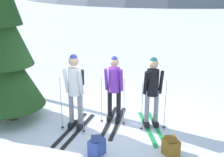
# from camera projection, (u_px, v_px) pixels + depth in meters

# --- Properties ---
(ground_plane) EXTENTS (400.00, 400.00, 0.00)m
(ground_plane) POSITION_uv_depth(u_px,v_px,m) (106.00, 127.00, 7.27)
(ground_plane) COLOR white
(skier_in_white) EXTENTS (1.01, 1.70, 1.80)m
(skier_in_white) POSITION_uv_depth(u_px,v_px,m) (75.00, 87.00, 6.89)
(skier_in_white) COLOR black
(skier_in_white) RESTS_ON ground
(skier_in_purple) EXTENTS (0.85, 1.76, 1.66)m
(skier_in_purple) POSITION_uv_depth(u_px,v_px,m) (114.00, 87.00, 7.25)
(skier_in_purple) COLOR black
(skier_in_purple) RESTS_ON ground
(skier_in_black) EXTENTS (0.61, 1.72, 1.71)m
(skier_in_black) POSITION_uv_depth(u_px,v_px,m) (152.00, 90.00, 6.96)
(skier_in_black) COLOR green
(skier_in_black) RESTS_ON ground
(pine_tree_mid) EXTENTS (1.65, 1.65, 3.99)m
(pine_tree_mid) POSITION_uv_depth(u_px,v_px,m) (5.00, 48.00, 7.08)
(pine_tree_mid) COLOR #51381E
(pine_tree_mid) RESTS_ON ground
(birch_tree_tall) EXTENTS (0.61, 0.61, 4.81)m
(birch_tree_tall) POSITION_uv_depth(u_px,v_px,m) (4.00, 13.00, 8.62)
(birch_tree_tall) COLOR silver
(birch_tree_tall) RESTS_ON ground
(backpack_on_snow_front) EXTENTS (0.34, 0.38, 0.38)m
(backpack_on_snow_front) POSITION_uv_depth(u_px,v_px,m) (171.00, 147.00, 6.07)
(backpack_on_snow_front) COLOR #99661E
(backpack_on_snow_front) RESTS_ON ground
(backpack_on_snow_beside) EXTENTS (0.39, 0.40, 0.38)m
(backpack_on_snow_beside) POSITION_uv_depth(u_px,v_px,m) (97.00, 147.00, 6.08)
(backpack_on_snow_beside) COLOR #384C99
(backpack_on_snow_beside) RESTS_ON ground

